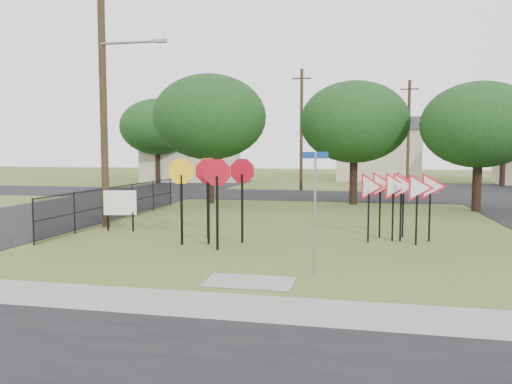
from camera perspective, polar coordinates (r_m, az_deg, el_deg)
ground at (r=13.73m, az=1.47°, el=-7.76°), size 140.00×140.00×0.00m
sidewalk at (r=9.76m, az=-3.16°, el=-12.90°), size 30.00×1.60×0.02m
planting_strip at (r=8.67m, az=-5.31°, el=-15.23°), size 30.00×0.80×0.02m
street_left at (r=27.47m, az=-19.83°, el=-1.74°), size 8.00×50.00×0.02m
street_far at (r=33.40m, az=7.75°, el=-0.41°), size 60.00×8.00×0.02m
curb_pad at (r=11.44m, az=-0.77°, el=-10.25°), size 2.00×1.20×0.02m
street_name_sign at (r=11.97m, az=6.75°, el=-1.42°), size 0.60×0.16×2.94m
stop_sign_cluster at (r=15.86m, az=-5.13°, el=1.27°), size 2.58×2.12×2.75m
yield_sign_cluster at (r=17.02m, az=16.04°, el=0.31°), size 2.93×1.89×2.32m
info_board at (r=19.09m, az=-15.28°, el=-1.35°), size 1.19×0.29×1.51m
utility_pole_main at (r=20.28m, az=-16.92°, el=10.88°), size 3.55×0.33×10.00m
far_pole_a at (r=37.48m, az=5.21°, el=7.19°), size 1.40×0.24×9.00m
far_pole_b at (r=41.36m, az=17.03°, el=6.42°), size 1.40×0.24×8.50m
far_pole_c at (r=44.97m, az=-4.11°, el=6.78°), size 1.40×0.24×9.00m
fence_run at (r=21.98m, az=-15.27°, el=-1.15°), size 0.05×11.55×1.50m
house_left at (r=49.97m, az=-7.26°, el=5.46°), size 10.58×8.88×7.20m
house_mid at (r=53.20m, az=13.72°, el=4.77°), size 8.40×8.40×6.20m
tree_near_left at (r=28.52m, az=-5.31°, el=8.49°), size 6.40×6.40×7.27m
tree_near_mid at (r=28.23m, az=11.18°, el=7.82°), size 6.00×6.00×6.80m
tree_near_right at (r=26.79m, az=24.14°, el=7.00°), size 5.60×5.60×6.33m
tree_far_left at (r=47.01m, az=-11.22°, el=7.31°), size 6.80×6.80×7.73m
tree_far_right at (r=46.66m, az=26.49°, el=6.15°), size 6.00×6.00×6.80m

